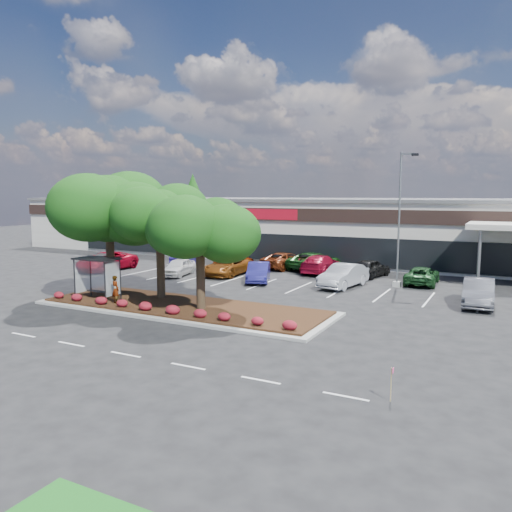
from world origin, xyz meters
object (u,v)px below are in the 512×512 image
at_px(car_0, 107,261).
at_px(car_1, 179,267).
at_px(survey_stake, 392,380).
at_px(light_pole, 400,228).

bearing_deg(car_0, car_1, 6.09).
xyz_separation_m(survey_stake, car_0, (-28.65, 16.94, 0.09)).
height_order(light_pole, car_0, light_pole).
bearing_deg(car_1, light_pole, -0.56).
distance_m(light_pole, car_1, 17.97).
height_order(car_0, car_1, car_0).
bearing_deg(car_1, survey_stake, -50.29).
height_order(light_pole, car_1, light_pole).
bearing_deg(survey_stake, car_1, 140.49).
relative_size(car_0, car_1, 1.41).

